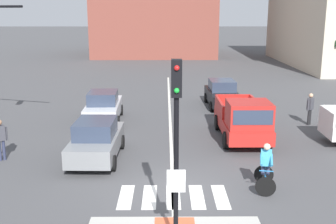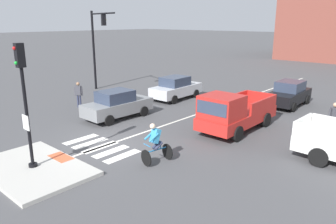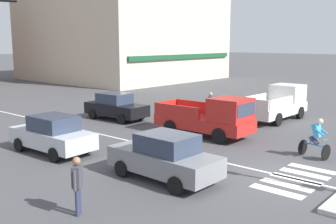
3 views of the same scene
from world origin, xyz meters
TOP-DOWN VIEW (x-y plane):
  - ground_plane at (0.00, 0.00)m, footprint 300.00×300.00m
  - crosswalk_stripe_a at (-1.52, -0.48)m, footprint 0.44×1.80m
  - crosswalk_stripe_b at (-0.76, -0.48)m, footprint 0.44×1.80m
  - crosswalk_stripe_c at (0.00, -0.48)m, footprint 0.44×1.80m
  - crosswalk_stripe_d at (0.76, -0.48)m, footprint 0.44×1.80m
  - crosswalk_stripe_e at (1.52, -0.48)m, footprint 0.44×1.80m
  - lane_centre_line at (0.01, 10.00)m, footprint 0.14×28.00m
  - building_corner_left at (23.21, 33.11)m, footprint 20.48×20.91m
  - car_black_eastbound_far at (3.26, 12.47)m, footprint 1.95×4.15m
  - car_silver_westbound_far at (-3.57, 8.94)m, footprint 1.94×4.15m
  - car_grey_westbound_near at (-2.99, 3.02)m, footprint 1.92×4.14m
  - pickup_truck_red_eastbound_mid at (3.28, 5.38)m, footprint 2.08×5.11m
  - pickup_truck_white_cross_right at (9.87, 4.84)m, footprint 5.15×2.17m
  - cyclist at (3.02, -0.02)m, footprint 0.84×1.19m
  - pedestrian_at_curb_left at (-6.75, 2.92)m, footprint 0.47×0.39m
  - pedestrian_waiting_far_side at (7.26, 8.14)m, footprint 0.41×0.42m

SIDE VIEW (x-z plane):
  - ground_plane at x=0.00m, z-range 0.00..0.00m
  - crosswalk_stripe_a at x=-1.52m, z-range 0.00..0.01m
  - crosswalk_stripe_b at x=-0.76m, z-range 0.00..0.01m
  - crosswalk_stripe_c at x=0.00m, z-range 0.00..0.01m
  - crosswalk_stripe_d at x=0.76m, z-range 0.00..0.01m
  - crosswalk_stripe_e at x=1.52m, z-range 0.00..0.01m
  - lane_centre_line at x=0.01m, z-range 0.00..0.01m
  - car_black_eastbound_far at x=3.26m, z-range -0.01..1.63m
  - car_silver_westbound_far at x=-3.57m, z-range -0.01..1.63m
  - car_grey_westbound_near at x=-2.99m, z-range -0.01..1.63m
  - cyclist at x=3.02m, z-range 0.03..1.71m
  - pickup_truck_red_eastbound_mid at x=3.28m, z-range -0.06..2.02m
  - pickup_truck_white_cross_right at x=9.87m, z-range -0.06..2.02m
  - pedestrian_at_curb_left at x=-6.75m, z-range 0.15..1.82m
  - pedestrian_waiting_far_side at x=7.26m, z-range 0.15..1.82m
  - building_corner_left at x=23.21m, z-range 0.02..11.83m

